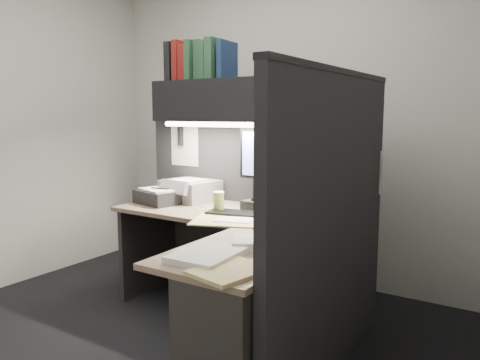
{
  "coord_description": "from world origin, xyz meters",
  "views": [
    {
      "loc": [
        1.87,
        -2.09,
        1.4
      ],
      "look_at": [
        0.19,
        0.51,
        0.97
      ],
      "focal_mm": 35.0,
      "sensor_mm": 36.0,
      "label": 1
    }
  ],
  "objects_px": {
    "desk": "(226,285)",
    "monitor": "(272,180)",
    "keyboard": "(244,214)",
    "overhead_shelf": "(250,100)",
    "telephone": "(330,212)",
    "coffee_cup": "(219,203)",
    "notebook_stack": "(160,197)",
    "printer": "(190,190)"
  },
  "relations": [
    {
      "from": "desk",
      "to": "printer",
      "type": "height_order",
      "value": "printer"
    },
    {
      "from": "keyboard",
      "to": "printer",
      "type": "distance_m",
      "value": 0.71
    },
    {
      "from": "monitor",
      "to": "keyboard",
      "type": "relative_size",
      "value": 1.15
    },
    {
      "from": "keyboard",
      "to": "coffee_cup",
      "type": "distance_m",
      "value": 0.21
    },
    {
      "from": "keyboard",
      "to": "notebook_stack",
      "type": "height_order",
      "value": "notebook_stack"
    },
    {
      "from": "telephone",
      "to": "printer",
      "type": "bearing_deg",
      "value": -146.98
    },
    {
      "from": "telephone",
      "to": "coffee_cup",
      "type": "relative_size",
      "value": 1.78
    },
    {
      "from": "desk",
      "to": "notebook_stack",
      "type": "relative_size",
      "value": 5.06
    },
    {
      "from": "desk",
      "to": "telephone",
      "type": "xyz_separation_m",
      "value": [
        0.33,
        0.72,
        0.33
      ]
    },
    {
      "from": "monitor",
      "to": "telephone",
      "type": "height_order",
      "value": "monitor"
    },
    {
      "from": "overhead_shelf",
      "to": "monitor",
      "type": "bearing_deg",
      "value": -13.37
    },
    {
      "from": "overhead_shelf",
      "to": "telephone",
      "type": "xyz_separation_m",
      "value": [
        0.63,
        -0.03,
        -0.72
      ]
    },
    {
      "from": "notebook_stack",
      "to": "telephone",
      "type": "bearing_deg",
      "value": 8.59
    },
    {
      "from": "keyboard",
      "to": "coffee_cup",
      "type": "bearing_deg",
      "value": 171.36
    },
    {
      "from": "keyboard",
      "to": "printer",
      "type": "xyz_separation_m",
      "value": [
        -0.66,
        0.26,
        0.07
      ]
    },
    {
      "from": "keyboard",
      "to": "coffee_cup",
      "type": "xyz_separation_m",
      "value": [
        -0.2,
        -0.01,
        0.06
      ]
    },
    {
      "from": "keyboard",
      "to": "coffee_cup",
      "type": "relative_size",
      "value": 3.64
    },
    {
      "from": "monitor",
      "to": "coffee_cup",
      "type": "distance_m",
      "value": 0.4
    },
    {
      "from": "desk",
      "to": "keyboard",
      "type": "distance_m",
      "value": 0.61
    },
    {
      "from": "keyboard",
      "to": "telephone",
      "type": "height_order",
      "value": "telephone"
    },
    {
      "from": "coffee_cup",
      "to": "printer",
      "type": "distance_m",
      "value": 0.54
    },
    {
      "from": "overhead_shelf",
      "to": "printer",
      "type": "height_order",
      "value": "overhead_shelf"
    },
    {
      "from": "desk",
      "to": "telephone",
      "type": "relative_size",
      "value": 7.0
    },
    {
      "from": "telephone",
      "to": "notebook_stack",
      "type": "height_order",
      "value": "notebook_stack"
    },
    {
      "from": "keyboard",
      "to": "telephone",
      "type": "relative_size",
      "value": 2.05
    },
    {
      "from": "desk",
      "to": "overhead_shelf",
      "type": "bearing_deg",
      "value": 111.79
    },
    {
      "from": "notebook_stack",
      "to": "monitor",
      "type": "bearing_deg",
      "value": 11.36
    },
    {
      "from": "keyboard",
      "to": "desk",
      "type": "bearing_deg",
      "value": -80.04
    },
    {
      "from": "desk",
      "to": "monitor",
      "type": "height_order",
      "value": "monitor"
    },
    {
      "from": "monitor",
      "to": "keyboard",
      "type": "bearing_deg",
      "value": -107.17
    },
    {
      "from": "desk",
      "to": "telephone",
      "type": "distance_m",
      "value": 0.86
    },
    {
      "from": "keyboard",
      "to": "printer",
      "type": "relative_size",
      "value": 1.25
    },
    {
      "from": "desk",
      "to": "printer",
      "type": "distance_m",
      "value": 1.19
    },
    {
      "from": "monitor",
      "to": "telephone",
      "type": "relative_size",
      "value": 2.36
    },
    {
      "from": "telephone",
      "to": "coffee_cup",
      "type": "bearing_deg",
      "value": -127.12
    },
    {
      "from": "coffee_cup",
      "to": "printer",
      "type": "xyz_separation_m",
      "value": [
        -0.47,
        0.27,
        0.01
      ]
    },
    {
      "from": "notebook_stack",
      "to": "printer",
      "type": "bearing_deg",
      "value": 62.82
    },
    {
      "from": "printer",
      "to": "coffee_cup",
      "type": "bearing_deg",
      "value": -21.95
    },
    {
      "from": "desk",
      "to": "monitor",
      "type": "bearing_deg",
      "value": 97.78
    },
    {
      "from": "printer",
      "to": "notebook_stack",
      "type": "distance_m",
      "value": 0.25
    },
    {
      "from": "overhead_shelf",
      "to": "coffee_cup",
      "type": "xyz_separation_m",
      "value": [
        -0.09,
        -0.27,
        -0.7
      ]
    },
    {
      "from": "overhead_shelf",
      "to": "printer",
      "type": "bearing_deg",
      "value": -179.7
    }
  ]
}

